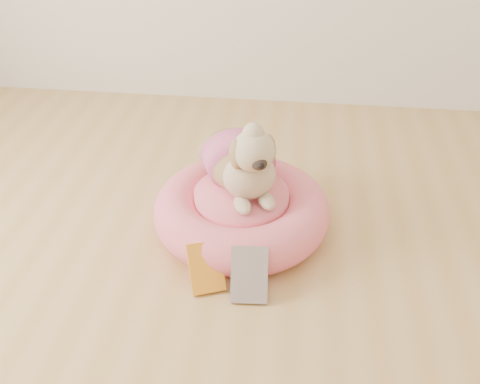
# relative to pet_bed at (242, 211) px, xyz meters

# --- Properties ---
(pet_bed) EXTENTS (0.69, 0.69, 0.18)m
(pet_bed) POSITION_rel_pet_bed_xyz_m (0.00, 0.00, 0.00)
(pet_bed) COLOR #FA6172
(pet_bed) RESTS_ON floor
(dog) EXTENTS (0.48, 0.56, 0.34)m
(dog) POSITION_rel_pet_bed_xyz_m (-0.00, 0.04, 0.26)
(dog) COLOR brown
(dog) RESTS_ON pet_bed
(book_yellow) EXTENTS (0.15, 0.15, 0.16)m
(book_yellow) POSITION_rel_pet_bed_xyz_m (-0.08, -0.33, -0.01)
(book_yellow) COLOR yellow
(book_yellow) RESTS_ON floor
(book_white) EXTENTS (0.13, 0.13, 0.17)m
(book_white) POSITION_rel_pet_bed_xyz_m (0.07, -0.36, 0.00)
(book_white) COLOR white
(book_white) RESTS_ON floor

